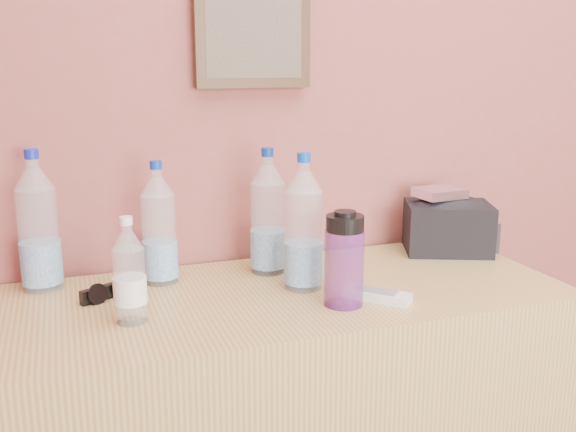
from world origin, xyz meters
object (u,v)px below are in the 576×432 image
at_px(pet_large_a, 38,228).
at_px(nalgene_bottle, 344,259).
at_px(sunglasses, 106,292).
at_px(foil_packet, 440,193).
at_px(pet_large_c, 268,218).
at_px(pet_large_b, 159,229).
at_px(ac_remote, 377,295).
at_px(toiletry_bag, 448,224).
at_px(pet_small, 129,276).
at_px(pet_large_d, 304,229).

bearing_deg(pet_large_a, nalgene_bottle, -28.01).
bearing_deg(sunglasses, foil_packet, -23.21).
height_order(pet_large_c, nalgene_bottle, pet_large_c).
xyz_separation_m(pet_large_b, ac_remote, (0.44, -0.29, -0.12)).
bearing_deg(toiletry_bag, pet_large_a, -160.48).
bearing_deg(sunglasses, pet_large_c, -18.98).
bearing_deg(pet_small, pet_large_a, 122.50).
xyz_separation_m(ac_remote, foil_packet, (0.34, 0.28, 0.16)).
distance_m(pet_large_c, nalgene_bottle, 0.29).
height_order(pet_large_b, ac_remote, pet_large_b).
bearing_deg(sunglasses, pet_large_a, 110.57).
xyz_separation_m(pet_large_c, pet_large_d, (0.04, -0.14, 0.00)).
xyz_separation_m(pet_large_c, sunglasses, (-0.41, -0.06, -0.12)).
relative_size(pet_large_a, pet_large_d, 1.03).
distance_m(pet_large_a, toiletry_bag, 1.08).
bearing_deg(pet_large_a, pet_small, -57.50).
bearing_deg(foil_packet, sunglasses, -175.53).
xyz_separation_m(pet_large_c, foil_packet, (0.50, 0.01, 0.03)).
bearing_deg(pet_large_b, pet_large_a, 170.29).
distance_m(pet_small, sunglasses, 0.18).
height_order(pet_large_a, toiletry_bag, pet_large_a).
xyz_separation_m(pet_small, foil_packet, (0.87, 0.23, 0.07)).
relative_size(pet_small, toiletry_bag, 0.97).
bearing_deg(toiletry_bag, foil_packet, -173.35).
height_order(pet_large_c, toiletry_bag, pet_large_c).
bearing_deg(pet_large_b, pet_small, -112.70).
xyz_separation_m(pet_large_a, pet_large_b, (0.27, -0.05, -0.01)).
relative_size(pet_large_d, ac_remote, 2.11).
bearing_deg(ac_remote, pet_large_d, 179.98).
distance_m(pet_large_c, pet_small, 0.43).
bearing_deg(pet_large_d, nalgene_bottle, -71.43).
xyz_separation_m(pet_large_c, pet_small, (-0.37, -0.22, -0.04)).
distance_m(pet_large_a, pet_large_d, 0.62).
height_order(pet_large_d, toiletry_bag, pet_large_d).
bearing_deg(pet_small, foil_packet, 14.48).
relative_size(pet_large_c, ac_remote, 2.08).
height_order(pet_large_b, pet_large_d, pet_large_d).
height_order(pet_large_d, nalgene_bottle, pet_large_d).
xyz_separation_m(pet_large_b, sunglasses, (-0.14, -0.08, -0.12)).
xyz_separation_m(nalgene_bottle, sunglasses, (-0.49, 0.21, -0.09)).
bearing_deg(sunglasses, pet_large_d, -37.86).
distance_m(pet_large_b, pet_large_d, 0.35).
bearing_deg(pet_large_d, pet_large_c, 106.21).
relative_size(pet_large_d, pet_small, 1.45).
distance_m(pet_large_b, foil_packet, 0.78).
xyz_separation_m(sunglasses, toiletry_bag, (0.94, 0.06, 0.06)).
height_order(pet_large_a, sunglasses, pet_large_a).
bearing_deg(sunglasses, pet_large_b, 1.35).
height_order(pet_small, foil_packet, pet_small).
xyz_separation_m(pet_large_a, pet_small, (0.18, -0.28, -0.05)).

